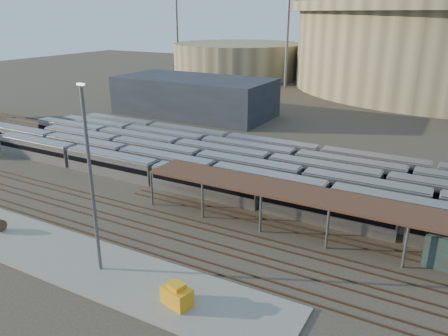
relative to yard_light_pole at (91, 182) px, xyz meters
The scene contains 12 objects.
ground 18.46m from the yard_light_pole, 81.21° to the left, with size 420.00×420.00×0.00m, color #383026.
apron 10.53m from the yard_light_pole, behind, with size 50.00×9.00×0.20m, color gray.
subway_trains 35.37m from the yard_light_pole, 78.53° to the left, with size 125.35×23.90×3.60m.
inspection_shed 31.42m from the yard_light_pole, 38.19° to the left, with size 60.30×6.00×5.30m.
empty_tracks 14.58m from the yard_light_pole, 77.00° to the left, with size 170.00×9.62×0.18m.
secondary_arena 156.21m from the yard_light_pole, 111.66° to the left, with size 56.00×56.00×14.00m, color tan.
service_building 77.56m from the yard_light_pole, 114.97° to the left, with size 42.00×20.00×10.00m, color #1E232D.
floodlight_0 128.58m from the yard_light_pole, 102.46° to the left, with size 4.00×1.00×38.40m.
floodlight_1 158.76m from the yard_light_pole, 121.45° to the left, with size 4.00×1.00×38.40m.
floodlight_3 175.62m from the yard_light_pole, 92.50° to the left, with size 4.00×1.00×38.40m.
yard_light_pole is the anchor object (origin of this frame).
yellow_equipment 14.20m from the yard_light_pole, ahead, with size 2.88×1.80×1.80m, color orange.
Camera 1 is at (29.16, -44.51, 26.41)m, focal length 35.00 mm.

